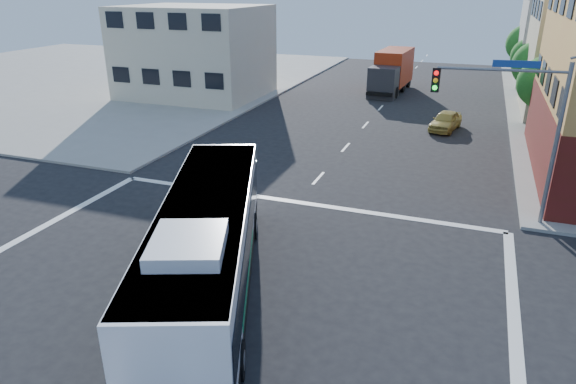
% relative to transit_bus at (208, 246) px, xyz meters
% --- Properties ---
extents(ground, '(120.00, 120.00, 0.00)m').
position_rel_transit_bus_xyz_m(ground, '(0.20, -1.06, -1.84)').
color(ground, black).
rests_on(ground, ground).
extents(sidewalk_nw, '(50.00, 50.00, 0.15)m').
position_rel_transit_bus_xyz_m(sidewalk_nw, '(-34.80, 33.94, -1.76)').
color(sidewalk_nw, gray).
rests_on(sidewalk_nw, ground).
extents(building_west, '(12.06, 10.06, 8.00)m').
position_rel_transit_bus_xyz_m(building_west, '(-16.82, 28.92, 2.17)').
color(building_west, beige).
rests_on(building_west, ground).
extents(signal_mast_ne, '(7.91, 1.13, 8.07)m').
position_rel_transit_bus_xyz_m(signal_mast_ne, '(9.27, 9.56, 3.14)').
color(signal_mast_ne, slate).
rests_on(signal_mast_ne, ground).
extents(street_tree_a, '(3.60, 3.60, 5.53)m').
position_rel_transit_bus_xyz_m(street_tree_a, '(12.10, 26.86, 1.75)').
color(street_tree_a, '#3A2715').
rests_on(street_tree_a, ground).
extents(street_tree_b, '(3.80, 3.80, 5.79)m').
position_rel_transit_bus_xyz_m(street_tree_b, '(12.10, 34.86, 1.91)').
color(street_tree_b, '#3A2715').
rests_on(street_tree_b, ground).
extents(street_tree_c, '(3.40, 3.40, 5.29)m').
position_rel_transit_bus_xyz_m(street_tree_c, '(12.10, 42.86, 1.62)').
color(street_tree_c, '#3A2715').
rests_on(street_tree_c, ground).
extents(street_tree_d, '(4.00, 4.00, 6.03)m').
position_rel_transit_bus_xyz_m(street_tree_d, '(12.10, 50.86, 2.04)').
color(street_tree_d, '#3A2715').
rests_on(street_tree_d, ground).
extents(transit_bus, '(7.10, 12.82, 3.76)m').
position_rel_transit_bus_xyz_m(transit_bus, '(0.00, 0.00, 0.00)').
color(transit_bus, black).
rests_on(transit_bus, ground).
extents(box_truck, '(3.03, 8.76, 3.88)m').
position_rel_transit_bus_xyz_m(box_truck, '(-0.24, 37.14, 0.05)').
color(box_truck, '#28292E').
rests_on(box_truck, ground).
extents(parked_car, '(2.36, 4.20, 1.35)m').
position_rel_transit_bus_xyz_m(parked_car, '(5.86, 24.55, -1.16)').
color(parked_car, gold).
rests_on(parked_car, ground).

